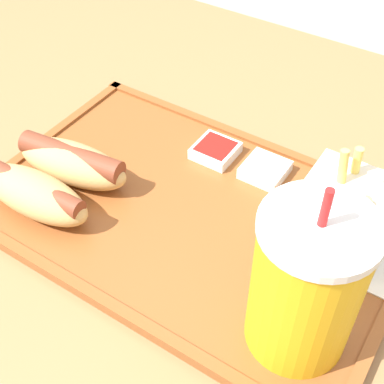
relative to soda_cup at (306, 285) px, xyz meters
name	(u,v)px	position (x,y,z in m)	size (l,w,h in m)	color
food_tray	(192,214)	(0.16, -0.08, -0.08)	(0.47, 0.31, 0.01)	brown
paper_napkin	(355,235)	(-0.01, -0.14, -0.07)	(0.15, 0.13, 0.00)	white
soda_cup	(306,285)	(0.00, 0.00, 0.00)	(0.10, 0.10, 0.19)	gold
hot_dog_far	(35,193)	(0.31, 0.01, -0.05)	(0.14, 0.06, 0.05)	tan
hot_dog_near	(74,161)	(0.31, -0.05, -0.05)	(0.15, 0.07, 0.05)	tan
fries_carton	(348,213)	(0.01, -0.13, -0.03)	(0.09, 0.08, 0.12)	silver
sauce_cup_mayo	(265,169)	(0.12, -0.18, -0.07)	(0.05, 0.05, 0.02)	silver
sauce_cup_ketchup	(215,150)	(0.19, -0.18, -0.07)	(0.05, 0.05, 0.02)	silver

